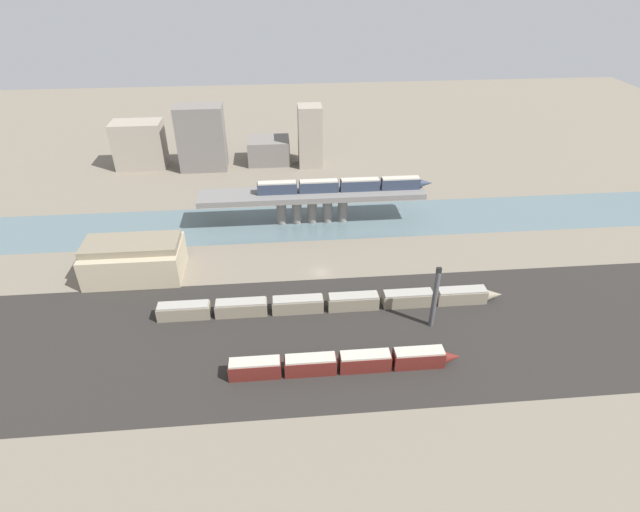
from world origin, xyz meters
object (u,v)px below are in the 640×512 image
object	(u,v)px
train_on_bridge	(344,185)
signal_tower	(435,298)
train_yard_mid	(332,303)
warehouse_building	(134,259)
train_yard_near	(344,363)

from	to	relation	value
train_on_bridge	signal_tower	distance (m)	51.64
train_yard_mid	warehouse_building	distance (m)	50.87
train_on_bridge	train_yard_mid	size ratio (longest dim) A/B	0.65
train_yard_near	warehouse_building	bearing A→B (deg)	141.52
train_yard_mid	warehouse_building	world-z (taller)	warehouse_building
train_yard_near	train_yard_mid	bearing A→B (deg)	90.26
warehouse_building	signal_tower	xyz separation A→B (m)	(68.09, -26.01, 2.72)
train_yard_mid	signal_tower	size ratio (longest dim) A/B	5.24
train_on_bridge	warehouse_building	distance (m)	60.56
train_on_bridge	train_yard_near	distance (m)	62.74
train_on_bridge	train_yard_near	world-z (taller)	train_on_bridge
signal_tower	train_on_bridge	bearing A→B (deg)	104.46
train_yard_near	warehouse_building	world-z (taller)	warehouse_building
train_yard_mid	signal_tower	xyz separation A→B (m)	(20.76, -7.57, 5.50)
train_on_bridge	warehouse_building	world-z (taller)	train_on_bridge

